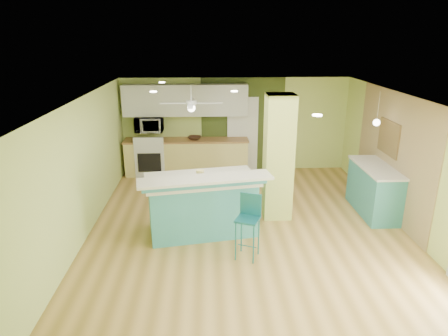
{
  "coord_description": "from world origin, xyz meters",
  "views": [
    {
      "loc": [
        -0.75,
        -6.98,
        3.57
      ],
      "look_at": [
        -0.43,
        0.4,
        1.08
      ],
      "focal_mm": 32.0,
      "sensor_mm": 36.0,
      "label": 1
    }
  ],
  "objects": [
    {
      "name": "wall_back",
      "position": [
        0.0,
        3.5,
        1.25
      ],
      "size": [
        6.0,
        0.01,
        2.5
      ],
      "primitive_type": "cube",
      "color": "#C8DD76",
      "rests_on": "floor"
    },
    {
      "name": "column",
      "position": [
        0.65,
        0.5,
        1.25
      ],
      "size": [
        0.55,
        0.55,
        2.5
      ],
      "primitive_type": "cube",
      "color": "#B9C65B",
      "rests_on": "floor"
    },
    {
      "name": "floor",
      "position": [
        0.0,
        0.0,
        -0.01
      ],
      "size": [
        6.0,
        7.0,
        0.01
      ],
      "primitive_type": "cube",
      "color": "olive",
      "rests_on": "ground"
    },
    {
      "name": "wood_panel",
      "position": [
        2.99,
        0.6,
        1.25
      ],
      "size": [
        0.02,
        3.4,
        2.5
      ],
      "primitive_type": "cube",
      "color": "#947A54",
      "rests_on": "floor"
    },
    {
      "name": "kitchen_run",
      "position": [
        -1.3,
        3.2,
        0.47
      ],
      "size": [
        3.25,
        0.63,
        0.94
      ],
      "color": "#E4D177",
      "rests_on": "floor"
    },
    {
      "name": "wall_left",
      "position": [
        -3.0,
        0.0,
        1.25
      ],
      "size": [
        0.01,
        7.0,
        2.5
      ],
      "primitive_type": "cube",
      "color": "#C8DD76",
      "rests_on": "floor"
    },
    {
      "name": "fruit_bowl",
      "position": [
        -1.09,
        3.18,
        0.98
      ],
      "size": [
        0.41,
        0.41,
        0.08
      ],
      "primitive_type": "imported",
      "rotation": [
        0.0,
        0.0,
        -0.2
      ],
      "color": "#372016",
      "rests_on": "kitchen_run"
    },
    {
      "name": "bar_stool",
      "position": [
        -0.08,
        -1.05,
        0.73
      ],
      "size": [
        0.47,
        0.47,
        1.1
      ],
      "rotation": [
        0.0,
        0.0,
        -0.4
      ],
      "color": "#1B6D7D",
      "rests_on": "floor"
    },
    {
      "name": "pendant_lamp",
      "position": [
        2.65,
        0.75,
        1.88
      ],
      "size": [
        0.14,
        0.14,
        0.69
      ],
      "color": "silver",
      "rests_on": "ceiling"
    },
    {
      "name": "wall_right",
      "position": [
        3.0,
        0.0,
        1.25
      ],
      "size": [
        0.01,
        7.0,
        2.5
      ],
      "primitive_type": "cube",
      "color": "#C8DD76",
      "rests_on": "floor"
    },
    {
      "name": "ceiling_fan",
      "position": [
        -1.1,
        2.0,
        2.08
      ],
      "size": [
        1.41,
        1.41,
        0.61
      ],
      "color": "white",
      "rests_on": "ceiling"
    },
    {
      "name": "wall_decor",
      "position": [
        2.96,
        0.8,
        1.55
      ],
      "size": [
        0.03,
        0.9,
        0.7
      ],
      "primitive_type": "cube",
      "color": "brown",
      "rests_on": "wood_panel"
    },
    {
      "name": "olive_accent",
      "position": [
        0.2,
        3.49,
        1.25
      ],
      "size": [
        2.2,
        0.02,
        2.5
      ],
      "primitive_type": "cube",
      "color": "#3D4C1E",
      "rests_on": "floor"
    },
    {
      "name": "stove",
      "position": [
        -2.25,
        3.19,
        0.46
      ],
      "size": [
        0.76,
        0.66,
        1.08
      ],
      "color": "silver",
      "rests_on": "floor"
    },
    {
      "name": "peninsula",
      "position": [
        -0.87,
        -0.15,
        0.57
      ],
      "size": [
        2.36,
        1.59,
        1.24
      ],
      "rotation": [
        0.0,
        0.0,
        0.18
      ],
      "color": "teal",
      "rests_on": "floor"
    },
    {
      "name": "canister",
      "position": [
        -0.89,
        -0.21,
        1.16
      ],
      "size": [
        0.14,
        0.14,
        0.18
      ],
      "primitive_type": "cylinder",
      "color": "yellow",
      "rests_on": "peninsula"
    },
    {
      "name": "interior_door",
      "position": [
        0.2,
        3.46,
        1.0
      ],
      "size": [
        0.82,
        0.05,
        2.0
      ],
      "primitive_type": "cube",
      "color": "white",
      "rests_on": "floor"
    },
    {
      "name": "microwave",
      "position": [
        -2.25,
        3.2,
        1.35
      ],
      "size": [
        0.7,
        0.48,
        0.39
      ],
      "primitive_type": "imported",
      "color": "silver",
      "rests_on": "wall_back"
    },
    {
      "name": "upper_cabinets",
      "position": [
        -1.3,
        3.32,
        1.95
      ],
      "size": [
        3.2,
        0.34,
        0.8
      ],
      "primitive_type": "cube",
      "color": "silver",
      "rests_on": "wall_back"
    },
    {
      "name": "wall_front",
      "position": [
        0.0,
        -3.5,
        1.25
      ],
      "size": [
        6.0,
        0.01,
        2.5
      ],
      "primitive_type": "cube",
      "color": "#C8DD76",
      "rests_on": "floor"
    },
    {
      "name": "side_counter",
      "position": [
        2.7,
        0.56,
        0.51
      ],
      "size": [
        0.67,
        1.58,
        1.02
      ],
      "color": "teal",
      "rests_on": "floor"
    },
    {
      "name": "ceiling",
      "position": [
        0.0,
        0.0,
        2.5
      ],
      "size": [
        6.0,
        7.0,
        0.01
      ],
      "primitive_type": "cube",
      "color": "white",
      "rests_on": "wall_back"
    }
  ]
}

